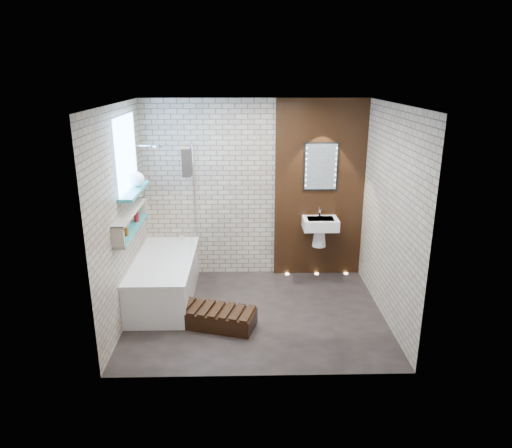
{
  "coord_description": "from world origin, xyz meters",
  "views": [
    {
      "loc": [
        -0.13,
        -5.37,
        2.94
      ],
      "look_at": [
        0.0,
        0.15,
        1.15
      ],
      "focal_mm": 33.02,
      "sensor_mm": 36.0,
      "label": 1
    }
  ],
  "objects_px": {
    "washbasin": "(320,228)",
    "bathtub": "(165,278)",
    "walnut_step": "(217,318)",
    "bath_screen": "(191,199)",
    "led_mirror": "(321,167)"
  },
  "relations": [
    {
      "from": "bath_screen",
      "to": "washbasin",
      "type": "distance_m",
      "value": 1.89
    },
    {
      "from": "bathtub",
      "to": "bath_screen",
      "type": "xyz_separation_m",
      "value": [
        0.35,
        0.44,
        0.99
      ]
    },
    {
      "from": "bath_screen",
      "to": "walnut_step",
      "type": "height_order",
      "value": "bath_screen"
    },
    {
      "from": "washbasin",
      "to": "led_mirror",
      "type": "height_order",
      "value": "led_mirror"
    },
    {
      "from": "walnut_step",
      "to": "bath_screen",
      "type": "bearing_deg",
      "value": 107.99
    },
    {
      "from": "bath_screen",
      "to": "washbasin",
      "type": "xyz_separation_m",
      "value": [
        1.82,
        0.18,
        -0.49
      ]
    },
    {
      "from": "bathtub",
      "to": "washbasin",
      "type": "distance_m",
      "value": 2.32
    },
    {
      "from": "led_mirror",
      "to": "walnut_step",
      "type": "bearing_deg",
      "value": -133.09
    },
    {
      "from": "bath_screen",
      "to": "walnut_step",
      "type": "xyz_separation_m",
      "value": [
        0.39,
        -1.19,
        -1.18
      ]
    },
    {
      "from": "washbasin",
      "to": "led_mirror",
      "type": "distance_m",
      "value": 0.88
    },
    {
      "from": "bathtub",
      "to": "walnut_step",
      "type": "relative_size",
      "value": 1.9
    },
    {
      "from": "washbasin",
      "to": "bathtub",
      "type": "bearing_deg",
      "value": -163.99
    },
    {
      "from": "bath_screen",
      "to": "led_mirror",
      "type": "distance_m",
      "value": 1.89
    },
    {
      "from": "led_mirror",
      "to": "washbasin",
      "type": "bearing_deg",
      "value": -90.0
    },
    {
      "from": "bath_screen",
      "to": "led_mirror",
      "type": "relative_size",
      "value": 2.0
    }
  ]
}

